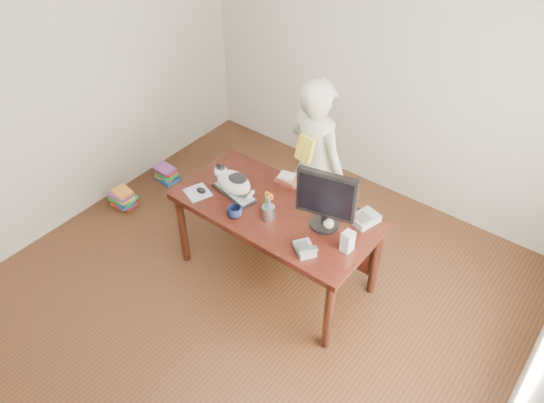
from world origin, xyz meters
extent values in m
plane|color=black|center=(0.00, 0.00, 0.00)|extent=(4.50, 4.50, 0.00)
plane|color=beige|center=(0.00, 2.25, 1.35)|extent=(4.00, 0.00, 4.00)
plane|color=beige|center=(-2.00, 0.00, 1.35)|extent=(0.00, 4.50, 4.50)
plane|color=beige|center=(2.00, 0.00, 1.35)|extent=(0.00, 4.50, 4.50)
cube|color=black|center=(0.00, 0.60, 0.72)|extent=(1.60, 0.80, 0.05)
cylinder|color=black|center=(-0.74, 0.26, 0.35)|extent=(0.07, 0.07, 0.70)
cylinder|color=black|center=(0.74, 0.26, 0.35)|extent=(0.07, 0.07, 0.70)
cylinder|color=black|center=(-0.74, 0.94, 0.35)|extent=(0.07, 0.07, 0.70)
cylinder|color=black|center=(0.74, 0.94, 0.35)|extent=(0.07, 0.07, 0.70)
cube|color=black|center=(0.00, 0.96, 0.40)|extent=(1.45, 0.03, 0.50)
cube|color=black|center=(-0.37, 0.54, 0.76)|extent=(0.42, 0.23, 0.02)
cube|color=#A8A8AD|center=(-0.37, 0.54, 0.77)|extent=(0.39, 0.20, 0.00)
ellipsoid|color=white|center=(-0.37, 0.54, 0.86)|extent=(0.33, 0.24, 0.19)
ellipsoid|color=white|center=(-0.52, 0.55, 0.90)|extent=(0.13, 0.12, 0.10)
ellipsoid|color=black|center=(-0.52, 0.55, 0.93)|extent=(0.09, 0.08, 0.04)
cone|color=black|center=(-0.54, 0.54, 0.95)|extent=(0.06, 0.05, 0.06)
cone|color=black|center=(-0.49, 0.54, 0.95)|extent=(0.06, 0.06, 0.06)
ellipsoid|color=black|center=(-0.32, 0.53, 0.94)|extent=(0.18, 0.16, 0.04)
cylinder|color=white|center=(-0.22, 0.55, 0.79)|extent=(0.07, 0.13, 0.04)
cylinder|color=black|center=(0.41, 0.67, 0.76)|extent=(0.26, 0.26, 0.02)
cylinder|color=black|center=(0.41, 0.67, 0.82)|extent=(0.05, 0.05, 0.10)
cube|color=black|center=(0.41, 0.65, 1.06)|extent=(0.44, 0.16, 0.37)
cube|color=black|center=(0.42, 0.62, 1.06)|extent=(0.39, 0.10, 0.31)
cylinder|color=gray|center=(0.02, 0.48, 0.81)|extent=(0.11, 0.11, 0.11)
cylinder|color=black|center=(0.01, 0.49, 0.90)|extent=(0.04, 0.04, 0.16)
cylinder|color=#0B42A0|center=(0.04, 0.46, 0.90)|extent=(0.03, 0.04, 0.17)
cylinder|color=#A11719|center=(0.03, 0.50, 0.90)|extent=(0.01, 0.04, 0.16)
cylinder|color=#187918|center=(0.01, 0.46, 0.90)|extent=(0.02, 0.03, 0.17)
cylinder|color=#A4A4A8|center=(0.03, 0.47, 0.91)|extent=(0.02, 0.03, 0.12)
cylinder|color=#A4A4A8|center=(0.04, 0.47, 0.91)|extent=(0.02, 0.03, 0.12)
torus|color=#EB590C|center=(0.02, 0.47, 0.98)|extent=(0.05, 0.03, 0.05)
torus|color=#EB590C|center=(0.05, 0.47, 0.98)|extent=(0.05, 0.03, 0.05)
cube|color=#B5BBC2|center=(-0.61, 0.36, 0.75)|extent=(0.25, 0.23, 0.00)
ellipsoid|color=black|center=(-0.59, 0.38, 0.77)|extent=(0.10, 0.08, 0.04)
imported|color=black|center=(-0.19, 0.33, 0.80)|extent=(0.15, 0.15, 0.09)
cube|color=slate|center=(0.44, 0.35, 0.77)|extent=(0.21, 0.19, 0.04)
cube|color=#454547|center=(0.41, 0.36, 0.79)|extent=(0.10, 0.11, 0.01)
cube|color=#A4A4A8|center=(0.48, 0.34, 0.80)|extent=(0.11, 0.14, 0.05)
cube|color=#A9A9AC|center=(0.67, 0.55, 0.83)|extent=(0.08, 0.09, 0.16)
sphere|color=silver|center=(0.44, 0.66, 0.79)|extent=(0.08, 0.08, 0.08)
cube|color=#541618|center=(-0.12, 0.91, 0.77)|extent=(0.22, 0.17, 0.03)
cube|color=brown|center=(-0.11, 0.91, 0.79)|extent=(0.18, 0.14, 0.03)
cube|color=silver|center=(-0.13, 0.91, 0.82)|extent=(0.14, 0.13, 0.02)
cube|color=slate|center=(0.62, 0.89, 0.78)|extent=(0.20, 0.24, 0.06)
cube|color=#454547|center=(0.61, 0.86, 0.81)|extent=(0.12, 0.12, 0.01)
imported|color=silver|center=(-0.04, 1.20, 0.80)|extent=(0.64, 0.48, 1.60)
cube|color=yellow|center=(-0.04, 1.03, 1.05)|extent=(0.16, 0.12, 0.21)
cube|color=#AC1E18|center=(-1.75, 0.40, 0.01)|extent=(0.25, 0.19, 0.03)
cube|color=#19449A|center=(-1.74, 0.39, 0.04)|extent=(0.23, 0.18, 0.03)
cube|color=#278434|center=(-1.76, 0.41, 0.08)|extent=(0.27, 0.22, 0.03)
cube|color=gold|center=(-1.75, 0.40, 0.11)|extent=(0.21, 0.16, 0.03)
cube|color=#6D3380|center=(-1.76, 0.39, 0.14)|extent=(0.23, 0.17, 0.03)
cube|color=orange|center=(-1.74, 0.41, 0.17)|extent=(0.21, 0.17, 0.03)
cube|color=#19449A|center=(-1.72, 0.95, 0.02)|extent=(0.25, 0.19, 0.03)
cube|color=orange|center=(-1.73, 0.96, 0.05)|extent=(0.22, 0.19, 0.03)
cube|color=#278434|center=(-1.71, 0.94, 0.08)|extent=(0.24, 0.19, 0.03)
cube|color=#AC1E18|center=(-1.72, 0.96, 0.11)|extent=(0.21, 0.16, 0.03)
cube|color=#6D3380|center=(-1.73, 0.94, 0.14)|extent=(0.22, 0.17, 0.03)
camera|label=1|loc=(1.88, -1.87, 3.44)|focal=35.00mm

